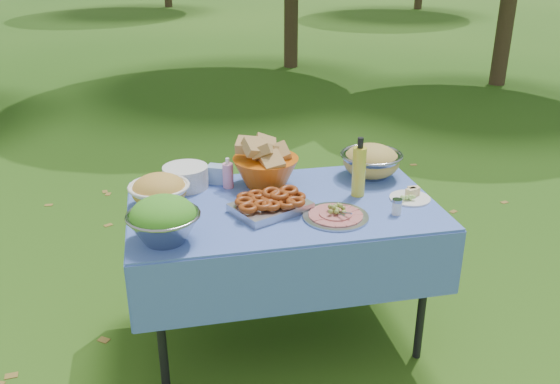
# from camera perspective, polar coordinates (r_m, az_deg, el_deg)

# --- Properties ---
(ground) EXTENTS (80.00, 80.00, 0.00)m
(ground) POSITION_cam_1_polar(r_m,az_deg,el_deg) (3.24, 0.26, -13.45)
(ground) COLOR #0E3309
(ground) RESTS_ON ground
(picnic_table) EXTENTS (1.46, 0.86, 0.76)m
(picnic_table) POSITION_cam_1_polar(r_m,az_deg,el_deg) (3.03, 0.28, -7.69)
(picnic_table) COLOR #84B4FF
(picnic_table) RESTS_ON ground
(salad_bowl) EXTENTS (0.40, 0.40, 0.20)m
(salad_bowl) POSITION_cam_1_polar(r_m,az_deg,el_deg) (2.51, -11.16, -2.64)
(salad_bowl) COLOR gray
(salad_bowl) RESTS_ON picnic_table
(pasta_bowl_white) EXTENTS (0.32, 0.32, 0.16)m
(pasta_bowl_white) POSITION_cam_1_polar(r_m,az_deg,el_deg) (2.86, -11.55, 0.15)
(pasta_bowl_white) COLOR white
(pasta_bowl_white) RESTS_ON picnic_table
(plate_stack) EXTENTS (0.27, 0.27, 0.11)m
(plate_stack) POSITION_cam_1_polar(r_m,az_deg,el_deg) (3.06, -9.07, 1.46)
(plate_stack) COLOR white
(plate_stack) RESTS_ON picnic_table
(wipes_box) EXTENTS (0.12, 0.11, 0.09)m
(wipes_box) POSITION_cam_1_polar(r_m,az_deg,el_deg) (3.10, -6.04, 1.72)
(wipes_box) COLOR #8AAFDA
(wipes_box) RESTS_ON picnic_table
(sanitizer_bottle) EXTENTS (0.06, 0.06, 0.16)m
(sanitizer_bottle) POSITION_cam_1_polar(r_m,az_deg,el_deg) (3.02, -5.04, 1.85)
(sanitizer_bottle) COLOR #EB98C2
(sanitizer_bottle) RESTS_ON picnic_table
(bread_bowl) EXTENTS (0.35, 0.35, 0.22)m
(bread_bowl) POSITION_cam_1_polar(r_m,az_deg,el_deg) (3.03, -1.39, 2.68)
(bread_bowl) COLOR #C9560D
(bread_bowl) RESTS_ON picnic_table
(pasta_bowl_steel) EXTENTS (0.43, 0.43, 0.17)m
(pasta_bowl_steel) POSITION_cam_1_polar(r_m,az_deg,el_deg) (3.19, 8.77, 3.01)
(pasta_bowl_steel) COLOR gray
(pasta_bowl_steel) RESTS_ON picnic_table
(fried_tray) EXTENTS (0.41, 0.36, 0.08)m
(fried_tray) POSITION_cam_1_polar(r_m,az_deg,el_deg) (2.76, -0.92, -1.09)
(fried_tray) COLOR #B3B2B8
(fried_tray) RESTS_ON picnic_table
(charcuterie_platter) EXTENTS (0.35, 0.35, 0.07)m
(charcuterie_platter) POSITION_cam_1_polar(r_m,az_deg,el_deg) (2.71, 5.40, -1.80)
(charcuterie_platter) COLOR #A2A5A9
(charcuterie_platter) RESTS_ON picnic_table
(oil_bottle) EXTENTS (0.07, 0.07, 0.30)m
(oil_bottle) POSITION_cam_1_polar(r_m,az_deg,el_deg) (2.91, 7.62, 2.41)
(oil_bottle) COLOR gold
(oil_bottle) RESTS_ON picnic_table
(cheese_plate) EXTENTS (0.24, 0.24, 0.05)m
(cheese_plate) POSITION_cam_1_polar(r_m,az_deg,el_deg) (2.96, 12.43, -0.19)
(cheese_plate) COLOR white
(cheese_plate) RESTS_ON picnic_table
(shaker) EXTENTS (0.05, 0.05, 0.08)m
(shaker) POSITION_cam_1_polar(r_m,az_deg,el_deg) (2.78, 11.18, -1.39)
(shaker) COLOR silver
(shaker) RESTS_ON picnic_table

